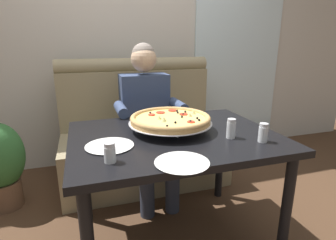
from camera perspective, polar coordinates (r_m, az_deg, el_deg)
name	(u,v)px	position (r m, az deg, el deg)	size (l,w,h in m)	color
ground_plane	(174,238)	(2.01, 1.17, -23.51)	(16.00, 16.00, 0.00)	#4C3321
back_wall_with_window	(128,30)	(3.01, -8.41, 18.23)	(6.00, 0.12, 2.80)	beige
window_panel	(240,31)	(3.40, 14.80, 17.64)	(1.10, 0.02, 2.80)	white
booth_bench	(142,138)	(2.60, -5.41, -3.78)	(1.47, 0.78, 1.13)	#998966
dining_table	(174,148)	(1.67, 1.30, -5.86)	(1.22, 0.93, 0.75)	black
diner_main	(147,113)	(2.26, -4.35, 1.42)	(0.54, 0.64, 1.27)	#2D3342
pizza	(170,119)	(1.68, 0.47, 0.15)	(0.52, 0.52, 0.11)	silver
shaker_pepper_flakes	(231,130)	(1.60, 13.07, -2.03)	(0.05, 0.05, 0.11)	white
shaker_oregano	(110,154)	(1.29, -12.09, -6.99)	(0.05, 0.05, 0.10)	white
shaker_parmesan	(263,134)	(1.59, 19.30, -2.79)	(0.05, 0.05, 0.11)	white
plate_near_left	(182,161)	(1.26, 2.94, -8.60)	(0.26, 0.26, 0.02)	white
plate_near_right	(110,145)	(1.48, -12.15, -5.05)	(0.26, 0.26, 0.02)	white
potted_plant	(0,162)	(2.49, -31.69, -7.49)	(0.36, 0.36, 0.70)	brown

